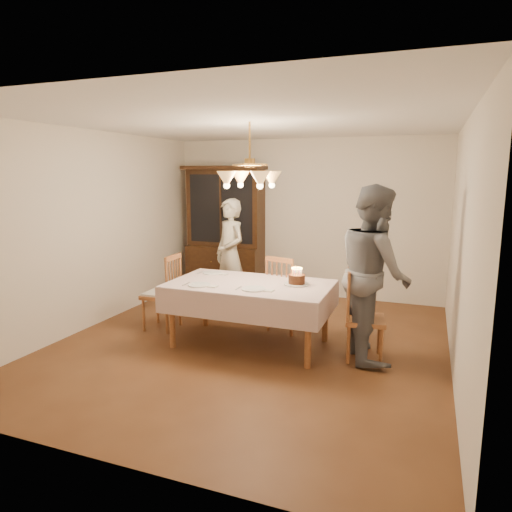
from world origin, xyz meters
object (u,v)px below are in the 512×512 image
at_px(chair_far_side, 286,297).
at_px(birthday_cake, 297,280).
at_px(elderly_woman, 230,254).
at_px(dining_table, 250,289).
at_px(china_hutch, 225,232).

height_order(chair_far_side, birthday_cake, chair_far_side).
height_order(elderly_woman, birthday_cake, elderly_woman).
distance_m(chair_far_side, elderly_woman, 1.33).
bearing_deg(dining_table, birthday_cake, 13.07).
xyz_separation_m(elderly_woman, birthday_cake, (1.37, -1.18, -0.02)).
distance_m(dining_table, elderly_woman, 1.55).
distance_m(china_hutch, birthday_cake, 2.85).
bearing_deg(elderly_woman, dining_table, -22.77).
xyz_separation_m(china_hutch, chair_far_side, (1.60, -1.61, -0.60)).
bearing_deg(dining_table, china_hutch, 120.87).
relative_size(chair_far_side, birthday_cake, 3.33).
xyz_separation_m(chair_far_side, elderly_woman, (-1.09, 0.66, 0.39)).
bearing_deg(birthday_cake, dining_table, -166.93).
relative_size(dining_table, elderly_woman, 1.14).
height_order(china_hutch, chair_far_side, china_hutch).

